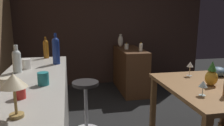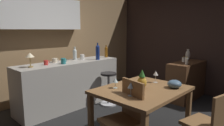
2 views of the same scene
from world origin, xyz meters
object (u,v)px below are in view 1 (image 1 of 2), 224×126
at_px(wine_glass_left, 190,65).
at_px(counter_lamp, 14,84).
at_px(dining_table, 212,94).
at_px(wine_bottle_clear, 17,60).
at_px(sideboard_cabinet, 130,70).
at_px(wine_bottle_amber, 46,48).
at_px(pillar_candle_tall, 141,47).
at_px(wine_glass_center, 203,84).
at_px(pineapple_centerpiece, 212,75).
at_px(cup_cream, 7,83).
at_px(fruit_bowl, 218,71).
at_px(cup_red, 20,92).
at_px(pillar_candle_short, 127,46).
at_px(wine_bottle_cobalt, 56,50).
at_px(cup_teal, 43,79).
at_px(cup_white, 27,64).
at_px(bar_stool, 86,106).
at_px(vase_ceramic_ivory, 120,41).

xyz_separation_m(wine_glass_left, counter_lamp, (-1.12, 1.70, 0.22)).
relative_size(dining_table, wine_bottle_clear, 4.37).
height_order(sideboard_cabinet, wine_bottle_clear, wine_bottle_clear).
height_order(wine_bottle_amber, pillar_candle_tall, wine_bottle_amber).
distance_m(dining_table, wine_glass_center, 0.41).
bearing_deg(pineapple_centerpiece, counter_lamp, 113.36).
distance_m(sideboard_cabinet, cup_cream, 2.85).
bearing_deg(counter_lamp, cup_cream, 18.31).
bearing_deg(counter_lamp, fruit_bowl, -62.57).
xyz_separation_m(cup_red, counter_lamp, (-0.30, -0.04, 0.15)).
height_order(sideboard_cabinet, wine_bottle_amber, wine_bottle_amber).
bearing_deg(pineapple_centerpiece, cup_red, 104.21).
bearing_deg(pillar_candle_short, wine_glass_center, -177.66).
distance_m(wine_bottle_cobalt, wine_bottle_amber, 0.42).
bearing_deg(fruit_bowl, cup_teal, 103.83).
bearing_deg(wine_bottle_clear, wine_glass_center, -108.10).
bearing_deg(cup_white, pineapple_centerpiece, -103.37).
xyz_separation_m(cup_teal, pillar_candle_short, (2.24, -1.29, -0.08)).
relative_size(pineapple_centerpiece, pillar_candle_short, 2.04).
bearing_deg(pillar_candle_short, wine_bottle_clear, 138.48).
height_order(dining_table, pineapple_centerpiece, pineapple_centerpiece).
bearing_deg(cup_teal, wine_bottle_clear, 31.98).
bearing_deg(cup_red, sideboard_cabinet, -30.42).
relative_size(wine_bottle_clear, cup_cream, 2.08).
distance_m(wine_bottle_cobalt, pillar_candle_tall, 1.84).
bearing_deg(wine_bottle_amber, dining_table, -120.74).
relative_size(wine_bottle_cobalt, cup_white, 2.89).
distance_m(cup_cream, cup_red, 0.30).
bearing_deg(cup_teal, wine_bottle_cobalt, -4.90).
bearing_deg(wine_glass_center, fruit_bowl, -45.41).
distance_m(pineapple_centerpiece, fruit_bowl, 0.45).
relative_size(bar_stool, cup_white, 5.40).
bearing_deg(pineapple_centerpiece, wine_bottle_clear, 81.26).
height_order(wine_bottle_amber, vase_ceramic_ivory, wine_bottle_amber).
relative_size(wine_bottle_cobalt, cup_red, 3.28).
bearing_deg(counter_lamp, cup_white, 6.76).
bearing_deg(wine_glass_center, bar_stool, 48.84).
xyz_separation_m(wine_glass_left, fruit_bowl, (-0.07, -0.34, -0.08)).
xyz_separation_m(wine_glass_left, wine_bottle_amber, (0.63, 1.69, 0.16)).
relative_size(sideboard_cabinet, cup_teal, 8.82).
height_order(wine_bottle_cobalt, pillar_candle_tall, wine_bottle_cobalt).
relative_size(sideboard_cabinet, pillar_candle_short, 8.73).
relative_size(cup_red, vase_ceramic_ivory, 0.42).
xyz_separation_m(bar_stool, wine_bottle_cobalt, (0.01, 0.32, 0.71)).
distance_m(pillar_candle_short, vase_ceramic_ivory, 0.32).
height_order(fruit_bowl, pillar_candle_short, pillar_candle_short).
relative_size(wine_bottle_amber, cup_teal, 2.23).
height_order(wine_bottle_clear, pillar_candle_short, wine_bottle_clear).
xyz_separation_m(wine_bottle_amber, cup_teal, (-1.18, -0.08, -0.08)).
distance_m(dining_table, wine_bottle_clear, 2.00).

